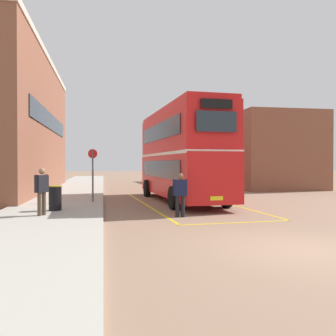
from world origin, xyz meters
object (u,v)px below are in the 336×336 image
object	(u,v)px
double_decker_bus	(181,153)
pedestrian_waiting_near	(42,188)
pedestrian_boarding	(180,192)
litter_bin	(55,198)
bus_stop_sign	(93,170)
single_deck_bus	(184,167)

from	to	relation	value
double_decker_bus	pedestrian_waiting_near	distance (m)	8.02
pedestrian_boarding	litter_bin	bearing A→B (deg)	160.39
bus_stop_sign	double_decker_bus	bearing A→B (deg)	9.49
litter_bin	pedestrian_boarding	bearing A→B (deg)	-19.61
double_decker_bus	single_deck_bus	size ratio (longest dim) A/B	1.07
single_deck_bus	pedestrian_waiting_near	world-z (taller)	single_deck_bus
pedestrian_waiting_near	litter_bin	bearing A→B (deg)	77.64
litter_bin	bus_stop_sign	bearing A→B (deg)	65.13
single_deck_bus	pedestrian_waiting_near	xyz separation A→B (m)	(-10.07, -21.72, -0.53)
pedestrian_waiting_near	litter_bin	xyz separation A→B (m)	(0.29, 1.31, -0.48)
single_deck_bus	litter_bin	xyz separation A→B (m)	(-9.79, -20.41, -1.01)
double_decker_bus	litter_bin	bearing A→B (deg)	-147.80
bus_stop_sign	litter_bin	bearing A→B (deg)	-114.87
pedestrian_waiting_near	litter_bin	world-z (taller)	pedestrian_waiting_near
pedestrian_waiting_near	double_decker_bus	bearing A→B (deg)	39.17
pedestrian_waiting_near	litter_bin	size ratio (longest dim) A/B	1.73
pedestrian_boarding	pedestrian_waiting_near	world-z (taller)	pedestrian_waiting_near
single_deck_bus	litter_bin	size ratio (longest dim) A/B	9.71
single_deck_bus	pedestrian_boarding	size ratio (longest dim) A/B	5.81
single_deck_bus	double_decker_bus	bearing A→B (deg)	-103.28
double_decker_bus	pedestrian_boarding	xyz separation A→B (m)	(-1.20, -5.33, -1.58)
double_decker_bus	single_deck_bus	bearing A→B (deg)	76.72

